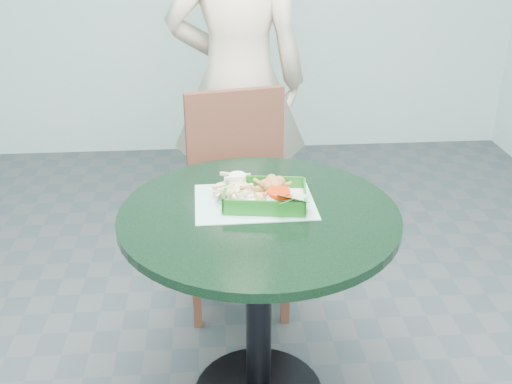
{
  "coord_description": "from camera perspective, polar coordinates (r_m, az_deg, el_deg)",
  "views": [
    {
      "loc": [
        -0.14,
        -1.66,
        1.64
      ],
      "look_at": [
        -0.0,
        0.1,
        0.79
      ],
      "focal_mm": 42.0,
      "sensor_mm": 36.0,
      "label": 1
    }
  ],
  "objects": [
    {
      "name": "food_basket",
      "position": [
        1.93,
        0.88,
        -1.19
      ],
      "size": [
        0.26,
        0.19,
        0.05
      ],
      "rotation": [
        0.0,
        0.0,
        -0.13
      ],
      "color": "#175F17",
      "rests_on": "placemat"
    },
    {
      "name": "crab_sandwich",
      "position": [
        1.94,
        1.44,
        0.05
      ],
      "size": [
        0.12,
        0.12,
        0.07
      ],
      "rotation": [
        0.0,
        0.0,
        0.08
      ],
      "color": "tan",
      "rests_on": "food_basket"
    },
    {
      "name": "fries_pile",
      "position": [
        1.96,
        -2.35,
        -0.04
      ],
      "size": [
        0.14,
        0.15,
        0.05
      ],
      "primitive_type": null,
      "rotation": [
        0.0,
        0.0,
        0.11
      ],
      "color": "#D8C385",
      "rests_on": "food_basket"
    },
    {
      "name": "dining_chair",
      "position": [
        2.61,
        -1.82,
        0.65
      ],
      "size": [
        0.44,
        0.44,
        0.93
      ],
      "rotation": [
        0.0,
        0.0,
        0.2
      ],
      "color": "black",
      "rests_on": "floor"
    },
    {
      "name": "cafe_table",
      "position": [
        1.98,
        0.28,
        -6.7
      ],
      "size": [
        0.89,
        0.89,
        0.75
      ],
      "color": "black",
      "rests_on": "floor"
    },
    {
      "name": "placemat",
      "position": [
        1.95,
        -0.15,
        -1.45
      ],
      "size": [
        0.39,
        0.3,
        0.0
      ],
      "primitive_type": "cube",
      "rotation": [
        0.0,
        0.0,
        0.02
      ],
      "color": "#97CEBC",
      "rests_on": "cafe_table"
    },
    {
      "name": "sauce_ramekin",
      "position": [
        1.99,
        -2.11,
        0.64
      ],
      "size": [
        0.06,
        0.06,
        0.03
      ],
      "rotation": [
        0.0,
        0.0,
        -0.13
      ],
      "color": "white",
      "rests_on": "food_basket"
    },
    {
      "name": "diner_person",
      "position": [
        2.79,
        -1.79,
        13.58
      ],
      "size": [
        0.79,
        0.53,
        2.11
      ],
      "primitive_type": "imported",
      "rotation": [
        0.0,
        0.0,
        3.1
      ],
      "color": "beige",
      "rests_on": "floor"
    },
    {
      "name": "garnish_cup",
      "position": [
        1.89,
        2.68,
        -1.08
      ],
      "size": [
        0.13,
        0.12,
        0.05
      ],
      "rotation": [
        0.0,
        0.0,
        -0.39
      ],
      "color": "white",
      "rests_on": "food_basket"
    }
  ]
}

